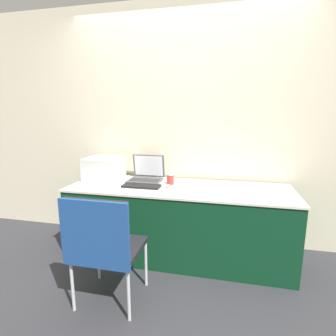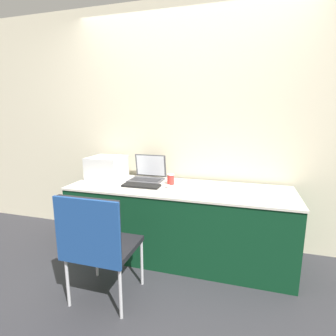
{
  "view_description": "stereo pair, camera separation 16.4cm",
  "coord_description": "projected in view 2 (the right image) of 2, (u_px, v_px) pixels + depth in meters",
  "views": [
    {
      "loc": [
        0.44,
        -2.11,
        1.44
      ],
      "look_at": [
        -0.12,
        0.38,
        0.91
      ],
      "focal_mm": 28.0,
      "sensor_mm": 36.0,
      "label": 1
    },
    {
      "loc": [
        0.6,
        -2.07,
        1.44
      ],
      "look_at": [
        -0.12,
        0.38,
        0.91
      ],
      "focal_mm": 28.0,
      "sensor_mm": 36.0,
      "label": 2
    }
  ],
  "objects": [
    {
      "name": "table",
      "position": [
        178.0,
        222.0,
        2.66
      ],
      "size": [
        2.19,
        0.71,
        0.73
      ],
      "color": "#0C381E",
      "rests_on": "ground_plane"
    },
    {
      "name": "coffee_cup",
      "position": [
        171.0,
        179.0,
        2.68
      ],
      "size": [
        0.07,
        0.07,
        0.11
      ],
      "color": "red",
      "rests_on": "table"
    },
    {
      "name": "chair",
      "position": [
        96.0,
        239.0,
        1.91
      ],
      "size": [
        0.5,
        0.46,
        0.89
      ],
      "color": "black",
      "rests_on": "ground_plane"
    },
    {
      "name": "laptop_left",
      "position": [
        148.0,
        175.0,
        2.86
      ],
      "size": [
        0.36,
        0.3,
        0.27
      ],
      "color": "#4C4C51",
      "rests_on": "table"
    },
    {
      "name": "wall_back",
      "position": [
        188.0,
        127.0,
        2.87
      ],
      "size": [
        8.0,
        0.05,
        2.6
      ],
      "color": "beige",
      "rests_on": "ground_plane"
    },
    {
      "name": "printer",
      "position": [
        107.0,
        167.0,
        2.91
      ],
      "size": [
        0.36,
        0.36,
        0.25
      ],
      "color": "silver",
      "rests_on": "table"
    },
    {
      "name": "mouse",
      "position": [
        168.0,
        186.0,
        2.56
      ],
      "size": [
        0.06,
        0.04,
        0.03
      ],
      "color": "silver",
      "rests_on": "table"
    },
    {
      "name": "external_keyboard",
      "position": [
        141.0,
        186.0,
        2.6
      ],
      "size": [
        0.38,
        0.15,
        0.02
      ],
      "color": "black",
      "rests_on": "table"
    },
    {
      "name": "ground_plane",
      "position": [
        169.0,
        274.0,
        2.41
      ],
      "size": [
        14.0,
        14.0,
        0.0
      ],
      "primitive_type": "plane",
      "color": "#333338"
    }
  ]
}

